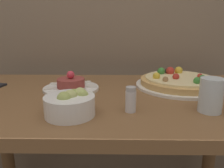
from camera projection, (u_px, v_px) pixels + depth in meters
name	position (u px, v px, depth m)	size (l,w,h in m)	color
dining_table	(104.00, 127.00, 0.80)	(1.16, 0.63, 0.76)	brown
pizza_plate	(179.00, 82.00, 0.86)	(0.34, 0.34, 0.07)	white
tartare_plate	(71.00, 86.00, 0.82)	(0.21, 0.21, 0.07)	white
small_bowl	(71.00, 104.00, 0.58)	(0.14, 0.14, 0.07)	white
drinking_glass	(211.00, 95.00, 0.60)	(0.06, 0.06, 0.10)	silver
salt_shaker	(131.00, 100.00, 0.60)	(0.03, 0.03, 0.07)	silver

